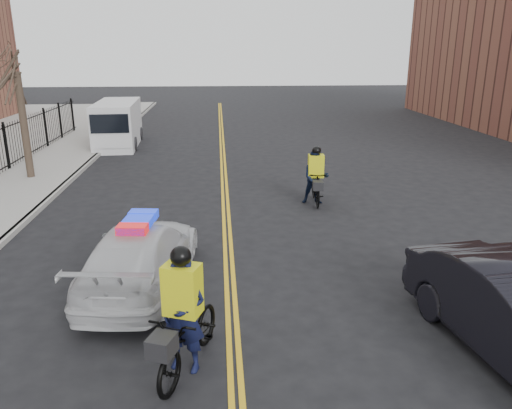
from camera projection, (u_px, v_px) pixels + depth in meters
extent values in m
plane|color=black|center=(231.00, 291.00, 10.75)|extent=(120.00, 120.00, 0.00)
cube|color=gold|center=(223.00, 190.00, 18.35)|extent=(0.10, 60.00, 0.01)
cube|color=gold|center=(227.00, 190.00, 18.36)|extent=(0.10, 60.00, 0.01)
cube|color=#9A9791|center=(15.00, 192.00, 17.79)|extent=(3.00, 60.00, 0.15)
cube|color=#9A9791|center=(58.00, 191.00, 17.90)|extent=(0.20, 60.00, 0.15)
cylinder|color=#34291F|center=(24.00, 126.00, 19.06)|extent=(0.28, 0.28, 4.00)
imported|color=silver|center=(141.00, 255.00, 10.84)|extent=(2.45, 4.98, 1.39)
cube|color=#0C26CC|center=(138.00, 222.00, 10.60)|extent=(0.71, 1.33, 0.16)
cube|color=silver|center=(118.00, 124.00, 26.44)|extent=(2.28, 5.49, 2.30)
cube|color=silver|center=(112.00, 135.00, 24.28)|extent=(1.99, 0.90, 1.20)
cube|color=black|center=(109.00, 124.00, 23.72)|extent=(1.80, 0.20, 0.90)
cylinder|color=black|center=(96.00, 145.00, 25.05)|extent=(0.29, 0.71, 0.70)
cylinder|color=black|center=(134.00, 144.00, 25.28)|extent=(0.29, 0.71, 0.70)
cylinder|color=black|center=(106.00, 134.00, 28.07)|extent=(0.29, 0.71, 0.70)
cylinder|color=black|center=(140.00, 133.00, 28.30)|extent=(0.29, 0.71, 0.70)
imported|color=black|center=(185.00, 337.00, 8.02)|extent=(1.48, 2.31, 1.15)
imported|color=black|center=(184.00, 314.00, 7.89)|extent=(0.84, 0.69, 1.96)
cube|color=yellow|center=(182.00, 290.00, 7.76)|extent=(0.66, 0.56, 0.83)
sphere|color=black|center=(181.00, 256.00, 7.59)|extent=(0.33, 0.33, 0.33)
cube|color=black|center=(162.00, 346.00, 7.22)|extent=(0.48, 0.51, 0.31)
imported|color=black|center=(315.00, 187.00, 16.64)|extent=(0.69, 1.96, 1.16)
imported|color=black|center=(316.00, 177.00, 16.54)|extent=(0.92, 0.74, 1.79)
cube|color=yellow|center=(316.00, 166.00, 16.42)|extent=(0.53, 0.38, 0.75)
sphere|color=black|center=(316.00, 151.00, 16.27)|extent=(0.30, 0.30, 0.30)
cube|color=black|center=(318.00, 185.00, 15.90)|extent=(0.35, 0.39, 0.28)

